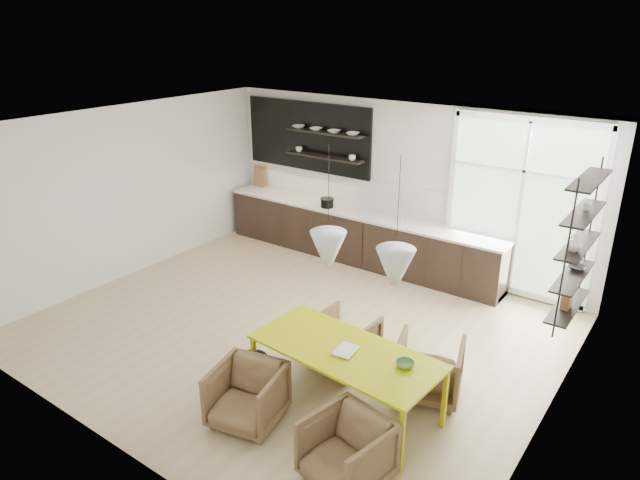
% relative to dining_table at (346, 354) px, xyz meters
% --- Properties ---
extents(room, '(7.02, 6.01, 2.91)m').
position_rel_dining_table_xyz_m(room, '(-1.01, 2.17, 0.73)').
color(room, tan).
rests_on(room, ground).
extents(kitchen_run, '(5.54, 0.69, 2.75)m').
position_rel_dining_table_xyz_m(kitchen_run, '(-2.28, 3.76, -0.13)').
color(kitchen_run, black).
rests_on(kitchen_run, ground).
extents(right_shelving, '(0.26, 1.22, 1.90)m').
position_rel_dining_table_xyz_m(right_shelving, '(1.77, 2.25, 0.92)').
color(right_shelving, black).
rests_on(right_shelving, ground).
extents(dining_table, '(2.20, 1.11, 0.78)m').
position_rel_dining_table_xyz_m(dining_table, '(0.00, 0.00, 0.00)').
color(dining_table, '#AEB404').
rests_on(dining_table, ground).
extents(armchair_back_left, '(0.76, 0.78, 0.69)m').
position_rel_dining_table_xyz_m(armchair_back_left, '(-0.50, 0.74, -0.38)').
color(armchair_back_left, brown).
rests_on(armchair_back_left, ground).
extents(armchair_back_right, '(0.95, 0.96, 0.71)m').
position_rel_dining_table_xyz_m(armchair_back_right, '(0.65, 0.82, -0.37)').
color(armchair_back_right, brown).
rests_on(armchair_back_right, ground).
extents(armchair_front_left, '(0.88, 0.90, 0.68)m').
position_rel_dining_table_xyz_m(armchair_front_left, '(-0.75, -0.82, -0.39)').
color(armchair_front_left, brown).
rests_on(armchair_front_left, ground).
extents(armchair_front_right, '(0.86, 0.88, 0.68)m').
position_rel_dining_table_xyz_m(armchair_front_right, '(0.61, -0.90, -0.39)').
color(armchair_front_right, brown).
rests_on(armchair_front_right, ground).
extents(wire_stool, '(0.38, 0.38, 0.48)m').
position_rel_dining_table_xyz_m(wire_stool, '(-1.06, -0.37, -0.42)').
color(wire_stool, black).
rests_on(wire_stool, ground).
extents(table_book, '(0.25, 0.31, 0.03)m').
position_rel_dining_table_xyz_m(table_book, '(-0.09, -0.04, 0.07)').
color(table_book, white).
rests_on(table_book, dining_table).
extents(table_bowl, '(0.20, 0.20, 0.06)m').
position_rel_dining_table_xyz_m(table_bowl, '(0.68, 0.10, 0.08)').
color(table_bowl, '#427443').
rests_on(table_bowl, dining_table).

